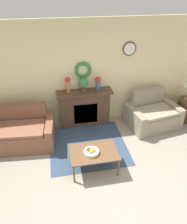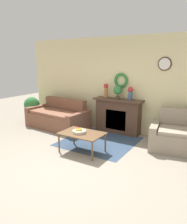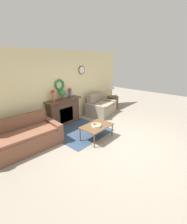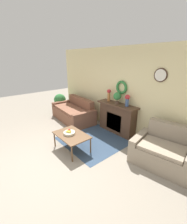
{
  "view_description": "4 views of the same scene",
  "coord_description": "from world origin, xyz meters",
  "px_view_note": "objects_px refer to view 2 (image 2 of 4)",
  "views": [
    {
      "loc": [
        -0.82,
        -2.53,
        3.41
      ],
      "look_at": [
        -0.03,
        1.58,
        0.87
      ],
      "focal_mm": 35.0,
      "sensor_mm": 36.0,
      "label": 1
    },
    {
      "loc": [
        2.45,
        -3.11,
        2.03
      ],
      "look_at": [
        -0.25,
        1.33,
        0.81
      ],
      "focal_mm": 35.0,
      "sensor_mm": 36.0,
      "label": 2
    },
    {
      "loc": [
        -3.42,
        -1.95,
        2.4
      ],
      "look_at": [
        0.25,
        1.25,
        0.66
      ],
      "focal_mm": 24.0,
      "sensor_mm": 36.0,
      "label": 3
    },
    {
      "loc": [
        2.86,
        -1.1,
        2.35
      ],
      "look_at": [
        -0.25,
        1.55,
        0.88
      ],
      "focal_mm": 24.0,
      "sensor_mm": 36.0,
      "label": 4
    }
  ],
  "objects_px": {
    "couch_left": "(58,117)",
    "vase_on_mantel_right": "(130,92)",
    "fruit_bowl": "(79,131)",
    "fireplace": "(118,116)",
    "loveseat_right": "(179,136)",
    "potted_plant_on_mantel": "(118,91)",
    "potted_plant_floor_by_couch": "(32,106)",
    "coffee_table": "(82,135)",
    "vase_on_mantel_left": "(106,89)"
  },
  "relations": [
    {
      "from": "vase_on_mantel_right",
      "to": "loveseat_right",
      "type": "bearing_deg",
      "value": -15.75
    },
    {
      "from": "vase_on_mantel_right",
      "to": "potted_plant_on_mantel",
      "type": "xyz_separation_m",
      "value": [
        -0.37,
        -0.02,
        0.02
      ]
    },
    {
      "from": "couch_left",
      "to": "vase_on_mantel_left",
      "type": "height_order",
      "value": "vase_on_mantel_left"
    },
    {
      "from": "fireplace",
      "to": "vase_on_mantel_right",
      "type": "height_order",
      "value": "vase_on_mantel_right"
    },
    {
      "from": "loveseat_right",
      "to": "fruit_bowl",
      "type": "relative_size",
      "value": 4.65
    },
    {
      "from": "loveseat_right",
      "to": "potted_plant_floor_by_couch",
      "type": "relative_size",
      "value": 1.7
    },
    {
      "from": "loveseat_right",
      "to": "potted_plant_on_mantel",
      "type": "xyz_separation_m",
      "value": [
        -1.79,
        0.38,
        0.9
      ]
    },
    {
      "from": "couch_left",
      "to": "coffee_table",
      "type": "relative_size",
      "value": 2.07
    },
    {
      "from": "couch_left",
      "to": "coffee_table",
      "type": "xyz_separation_m",
      "value": [
        1.72,
        -1.2,
        0.1
      ]
    },
    {
      "from": "fireplace",
      "to": "loveseat_right",
      "type": "relative_size",
      "value": 0.99
    },
    {
      "from": "fruit_bowl",
      "to": "vase_on_mantel_right",
      "type": "bearing_deg",
      "value": 74.2
    },
    {
      "from": "potted_plant_floor_by_couch",
      "to": "fireplace",
      "type": "bearing_deg",
      "value": 8.59
    },
    {
      "from": "vase_on_mantel_left",
      "to": "potted_plant_floor_by_couch",
      "type": "bearing_deg",
      "value": -169.97
    },
    {
      "from": "couch_left",
      "to": "vase_on_mantel_right",
      "type": "bearing_deg",
      "value": 18.17
    },
    {
      "from": "loveseat_right",
      "to": "potted_plant_on_mantel",
      "type": "bearing_deg",
      "value": 158.25
    },
    {
      "from": "fireplace",
      "to": "couch_left",
      "type": "distance_m",
      "value": 1.89
    },
    {
      "from": "coffee_table",
      "to": "vase_on_mantel_right",
      "type": "height_order",
      "value": "vase_on_mantel_right"
    },
    {
      "from": "couch_left",
      "to": "vase_on_mantel_left",
      "type": "bearing_deg",
      "value": 24.9
    },
    {
      "from": "loveseat_right",
      "to": "couch_left",
      "type": "bearing_deg",
      "value": 172.06
    },
    {
      "from": "coffee_table",
      "to": "vase_on_mantel_right",
      "type": "distance_m",
      "value": 1.93
    },
    {
      "from": "fruit_bowl",
      "to": "potted_plant_floor_by_couch",
      "type": "xyz_separation_m",
      "value": [
        -2.85,
        1.29,
        0.04
      ]
    },
    {
      "from": "coffee_table",
      "to": "vase_on_mantel_right",
      "type": "bearing_deg",
      "value": 75.76
    },
    {
      "from": "fireplace",
      "to": "fruit_bowl",
      "type": "relative_size",
      "value": 4.62
    },
    {
      "from": "potted_plant_on_mantel",
      "to": "potted_plant_floor_by_couch",
      "type": "distance_m",
      "value": 3.08
    },
    {
      "from": "fireplace",
      "to": "fruit_bowl",
      "type": "bearing_deg",
      "value": -94.69
    },
    {
      "from": "potted_plant_on_mantel",
      "to": "vase_on_mantel_left",
      "type": "bearing_deg",
      "value": 176.99
    },
    {
      "from": "vase_on_mantel_left",
      "to": "potted_plant_on_mantel",
      "type": "relative_size",
      "value": 1.1
    },
    {
      "from": "loveseat_right",
      "to": "vase_on_mantel_right",
      "type": "relative_size",
      "value": 4.0
    },
    {
      "from": "vase_on_mantel_left",
      "to": "potted_plant_on_mantel",
      "type": "distance_m",
      "value": 0.38
    },
    {
      "from": "potted_plant_on_mantel",
      "to": "fireplace",
      "type": "bearing_deg",
      "value": 31.24
    },
    {
      "from": "vase_on_mantel_left",
      "to": "potted_plant_floor_by_couch",
      "type": "relative_size",
      "value": 0.48
    },
    {
      "from": "coffee_table",
      "to": "vase_on_mantel_right",
      "type": "relative_size",
      "value": 2.7
    },
    {
      "from": "loveseat_right",
      "to": "vase_on_mantel_left",
      "type": "height_order",
      "value": "vase_on_mantel_left"
    },
    {
      "from": "potted_plant_floor_by_couch",
      "to": "loveseat_right",
      "type": "bearing_deg",
      "value": 0.72
    },
    {
      "from": "coffee_table",
      "to": "potted_plant_floor_by_couch",
      "type": "xyz_separation_m",
      "value": [
        -2.91,
        1.26,
        0.12
      ]
    },
    {
      "from": "loveseat_right",
      "to": "vase_on_mantel_right",
      "type": "xyz_separation_m",
      "value": [
        -1.41,
        0.4,
        0.88
      ]
    },
    {
      "from": "fruit_bowl",
      "to": "vase_on_mantel_right",
      "type": "height_order",
      "value": "vase_on_mantel_right"
    },
    {
      "from": "fruit_bowl",
      "to": "fireplace",
      "type": "bearing_deg",
      "value": 85.31
    },
    {
      "from": "couch_left",
      "to": "coffee_table",
      "type": "bearing_deg",
      "value": -30.05
    },
    {
      "from": "loveseat_right",
      "to": "vase_on_mantel_left",
      "type": "distance_m",
      "value": 2.38
    },
    {
      "from": "fruit_bowl",
      "to": "potted_plant_floor_by_couch",
      "type": "bearing_deg",
      "value": 155.73
    },
    {
      "from": "couch_left",
      "to": "vase_on_mantel_left",
      "type": "xyz_separation_m",
      "value": [
        1.4,
        0.51,
        0.91
      ]
    },
    {
      "from": "couch_left",
      "to": "vase_on_mantel_left",
      "type": "distance_m",
      "value": 1.75
    },
    {
      "from": "fireplace",
      "to": "potted_plant_on_mantel",
      "type": "height_order",
      "value": "potted_plant_on_mantel"
    },
    {
      "from": "vase_on_mantel_right",
      "to": "potted_plant_on_mantel",
      "type": "bearing_deg",
      "value": -176.94
    },
    {
      "from": "fireplace",
      "to": "loveseat_right",
      "type": "distance_m",
      "value": 1.82
    },
    {
      "from": "loveseat_right",
      "to": "potted_plant_on_mantel",
      "type": "relative_size",
      "value": 3.91
    },
    {
      "from": "loveseat_right",
      "to": "coffee_table",
      "type": "relative_size",
      "value": 1.48
    },
    {
      "from": "couch_left",
      "to": "vase_on_mantel_right",
      "type": "height_order",
      "value": "vase_on_mantel_right"
    },
    {
      "from": "coffee_table",
      "to": "vase_on_mantel_left",
      "type": "height_order",
      "value": "vase_on_mantel_left"
    }
  ]
}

